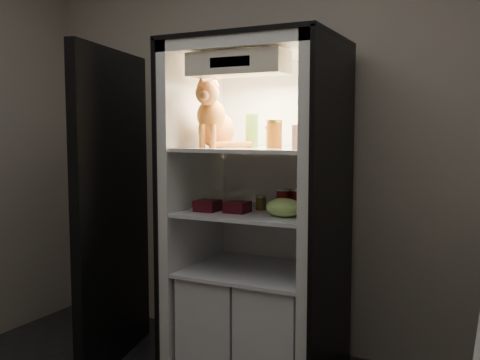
# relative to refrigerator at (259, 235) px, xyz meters

# --- Properties ---
(room_shell) EXTENTS (3.60, 3.60, 3.60)m
(room_shell) POSITION_rel_refrigerator_xyz_m (0.00, -1.38, 0.83)
(room_shell) COLOR white
(room_shell) RESTS_ON floor
(refrigerator) EXTENTS (0.90, 0.72, 1.88)m
(refrigerator) POSITION_rel_refrigerator_xyz_m (0.00, 0.00, 0.00)
(refrigerator) COLOR white
(refrigerator) RESTS_ON floor
(fridge_door) EXTENTS (0.26, 0.86, 1.85)m
(fridge_door) POSITION_rel_refrigerator_xyz_m (-0.83, -0.26, 0.12)
(fridge_door) COLOR black
(fridge_door) RESTS_ON floor
(tabby_cat) EXTENTS (0.34, 0.38, 0.39)m
(tabby_cat) POSITION_rel_refrigerator_xyz_m (-0.22, -0.13, 0.64)
(tabby_cat) COLOR #DA5D1C
(tabby_cat) RESTS_ON refrigerator
(parmesan_shaker) EXTENTS (0.07, 0.07, 0.18)m
(parmesan_shaker) POSITION_rel_refrigerator_xyz_m (-0.03, -0.04, 0.59)
(parmesan_shaker) COLOR #248627
(parmesan_shaker) RESTS_ON refrigerator
(mayo_tub) EXTENTS (0.08, 0.08, 0.12)m
(mayo_tub) POSITION_rel_refrigerator_xyz_m (0.06, 0.04, 0.56)
(mayo_tub) COLOR white
(mayo_tub) RESTS_ON refrigerator
(salsa_jar) EXTENTS (0.08, 0.08, 0.15)m
(salsa_jar) POSITION_rel_refrigerator_xyz_m (0.14, -0.11, 0.57)
(salsa_jar) COLOR maroon
(salsa_jar) RESTS_ON refrigerator
(pepper_jar) EXTENTS (0.12, 0.12, 0.20)m
(pepper_jar) POSITION_rel_refrigerator_xyz_m (0.27, 0.06, 0.60)
(pepper_jar) COLOR #9E2515
(pepper_jar) RESTS_ON refrigerator
(cream_carton) EXTENTS (0.07, 0.07, 0.12)m
(cream_carton) POSITION_rel_refrigerator_xyz_m (0.32, -0.20, 0.56)
(cream_carton) COLOR white
(cream_carton) RESTS_ON refrigerator
(soda_can_a) EXTENTS (0.07, 0.07, 0.13)m
(soda_can_a) POSITION_rel_refrigerator_xyz_m (0.20, 0.01, 0.21)
(soda_can_a) COLOR black
(soda_can_a) RESTS_ON refrigerator
(soda_can_b) EXTENTS (0.07, 0.07, 0.13)m
(soda_can_b) POSITION_rel_refrigerator_xyz_m (0.25, -0.07, 0.21)
(soda_can_b) COLOR black
(soda_can_b) RESTS_ON refrigerator
(soda_can_c) EXTENTS (0.07, 0.07, 0.13)m
(soda_can_c) POSITION_rel_refrigerator_xyz_m (0.19, -0.12, 0.21)
(soda_can_c) COLOR black
(soda_can_c) RESTS_ON refrigerator
(condiment_jar) EXTENTS (0.06, 0.06, 0.08)m
(condiment_jar) POSITION_rel_refrigerator_xyz_m (0.02, -0.02, 0.19)
(condiment_jar) COLOR brown
(condiment_jar) RESTS_ON refrigerator
(grape_bag) EXTENTS (0.19, 0.14, 0.10)m
(grape_bag) POSITION_rel_refrigerator_xyz_m (0.22, -0.19, 0.20)
(grape_bag) COLOR #A6D161
(grape_bag) RESTS_ON refrigerator
(berry_box_left) EXTENTS (0.12, 0.12, 0.06)m
(berry_box_left) POSITION_rel_refrigerator_xyz_m (-0.23, -0.19, 0.18)
(berry_box_left) COLOR #540E16
(berry_box_left) RESTS_ON refrigerator
(berry_box_right) EXTENTS (0.12, 0.12, 0.06)m
(berry_box_right) POSITION_rel_refrigerator_xyz_m (-0.06, -0.16, 0.18)
(berry_box_right) COLOR #540E16
(berry_box_right) RESTS_ON refrigerator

